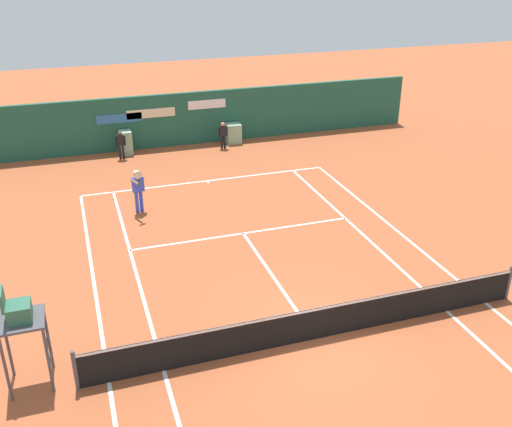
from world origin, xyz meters
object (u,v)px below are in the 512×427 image
at_px(ball_kid_left_post, 121,143).
at_px(ball_kid_centre_post, 223,134).
at_px(umpire_chair, 20,320).
at_px(tennis_ball_mid_court, 114,199).
at_px(player_on_baseline, 138,188).

height_order(ball_kid_left_post, ball_kid_centre_post, ball_kid_left_post).
distance_m(umpire_chair, ball_kid_left_post, 15.68).
height_order(umpire_chair, tennis_ball_mid_court, umpire_chair).
relative_size(ball_kid_left_post, tennis_ball_mid_court, 20.21).
relative_size(umpire_chair, ball_kid_centre_post, 1.94).
xyz_separation_m(ball_kid_left_post, ball_kid_centre_post, (5.00, 0.00, -0.02)).
bearing_deg(tennis_ball_mid_court, umpire_chair, -105.81).
bearing_deg(umpire_chair, tennis_ball_mid_court, 164.19).
xyz_separation_m(umpire_chair, player_on_baseline, (3.77, 8.85, -0.79)).
xyz_separation_m(player_on_baseline, tennis_ball_mid_court, (-0.84, 1.51, -0.97)).
bearing_deg(tennis_ball_mid_court, ball_kid_centre_post, 39.21).
bearing_deg(player_on_baseline, ball_kid_left_post, -111.03).
bearing_deg(ball_kid_left_post, ball_kid_centre_post, -172.80).
bearing_deg(ball_kid_centre_post, ball_kid_left_post, 8.30).
height_order(umpire_chair, player_on_baseline, umpire_chair).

